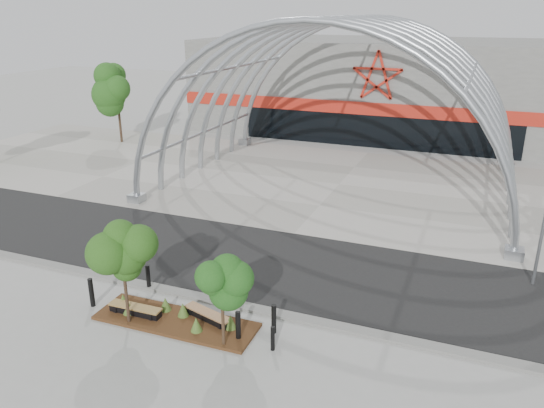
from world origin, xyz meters
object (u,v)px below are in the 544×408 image
Objects in this scene: street_tree_1 at (222,286)px; bollard_2 at (238,326)px; street_tree_0 at (122,258)px; signal_pole at (543,228)px; bench_1 at (208,317)px; bench_0 at (136,311)px.

bollard_2 is (0.30, 0.50, -1.72)m from street_tree_1.
street_tree_0 reaches higher than street_tree_1.
signal_pole is at bearing 32.32° from street_tree_0.
street_tree_0 is at bearing -179.53° from street_tree_1.
street_tree_1 reaches higher than bench_1.
street_tree_0 is at bearing -81.41° from bench_0.
bench_0 is (-3.79, 0.47, -2.06)m from street_tree_1.
street_tree_0 is 4.53m from bollard_2.
street_tree_0 is 2.43m from bench_0.
bollard_2 is (1.47, -0.61, 0.35)m from bench_1.
signal_pole is 1.31× the size of street_tree_0.
signal_pole reaches higher than street_tree_0.
bench_0 is (-13.48, -7.98, -2.26)m from signal_pole.
street_tree_0 reaches higher than bench_0.
bench_0 is 2.69m from bench_1.
bollard_2 is at bearing -22.60° from bench_1.
bollard_2 is (4.01, 0.53, -2.04)m from street_tree_0.
bench_1 is (2.61, 0.63, -0.01)m from bench_0.
street_tree_1 is 1.58× the size of bench_1.
bench_0 is at bearing -149.39° from signal_pole.
street_tree_0 reaches higher than bench_1.
bollard_2 is (-9.40, -7.95, -1.92)m from signal_pole.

